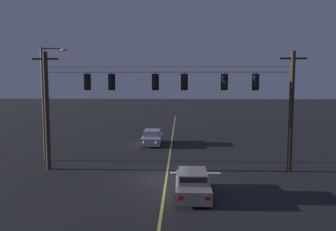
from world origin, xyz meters
TOP-DOWN VIEW (x-y plane):
  - ground_plane at (0.00, 0.00)m, footprint 180.00×180.00m
  - lane_centre_stripe at (0.00, 8.06)m, footprint 0.14×60.00m
  - stop_bar_paint at (1.90, 1.46)m, footprint 3.40×0.36m
  - signal_span_assembly at (-0.00, 2.06)m, footprint 18.44×0.32m
  - traffic_light_leftmost at (-5.49, 2.04)m, footprint 0.48×0.41m
  - traffic_light_left_inner at (-3.82, 2.04)m, footprint 0.48×0.41m
  - traffic_light_centre at (-0.83, 2.04)m, footprint 0.48×0.41m
  - traffic_light_right_inner at (1.14, 2.04)m, footprint 0.48×0.41m
  - traffic_light_rightmost at (3.84, 2.04)m, footprint 0.48×0.41m
  - traffic_light_far_right at (5.93, 2.04)m, footprint 0.48×0.41m
  - car_waiting_near_lane at (1.55, -3.16)m, footprint 1.80×4.33m
  - car_oncoming_lead at (-1.85, 11.68)m, footprint 1.80×4.42m
  - street_lamp_corner at (-9.31, 4.65)m, footprint 2.11×0.30m

SIDE VIEW (x-z plane):
  - ground_plane at x=0.00m, z-range 0.00..0.00m
  - lane_centre_stripe at x=0.00m, z-range 0.00..0.01m
  - stop_bar_paint at x=1.90m, z-range 0.00..0.01m
  - car_oncoming_lead at x=-1.85m, z-range -0.05..1.34m
  - car_waiting_near_lane at x=1.55m, z-range -0.05..1.34m
  - signal_span_assembly at x=0.00m, z-range 0.15..8.30m
  - street_lamp_corner at x=-9.31m, z-range 0.82..9.52m
  - traffic_light_leftmost at x=-5.49m, z-range 5.48..6.70m
  - traffic_light_left_inner at x=-3.82m, z-range 5.48..6.70m
  - traffic_light_centre at x=-0.83m, z-range 5.48..6.70m
  - traffic_light_right_inner at x=1.14m, z-range 5.48..6.70m
  - traffic_light_rightmost at x=3.84m, z-range 5.48..6.70m
  - traffic_light_far_right at x=5.93m, z-range 5.48..6.70m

